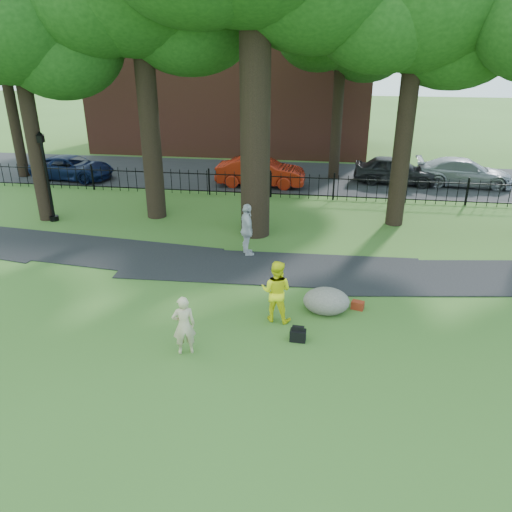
% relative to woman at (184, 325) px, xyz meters
% --- Properties ---
extents(ground, '(120.00, 120.00, 0.00)m').
position_rel_woman_xyz_m(ground, '(0.52, 1.20, -0.76)').
color(ground, '#365B1F').
rests_on(ground, ground).
extents(footpath, '(36.07, 3.85, 0.03)m').
position_rel_woman_xyz_m(footpath, '(1.52, 5.10, -0.76)').
color(footpath, black).
rests_on(footpath, ground).
extents(street, '(80.00, 7.00, 0.02)m').
position_rel_woman_xyz_m(street, '(0.52, 17.20, -0.76)').
color(street, black).
rests_on(street, ground).
extents(iron_fence, '(44.00, 0.04, 1.20)m').
position_rel_woman_xyz_m(iron_fence, '(0.52, 13.20, -0.16)').
color(iron_fence, black).
rests_on(iron_fence, ground).
extents(brick_building, '(18.00, 8.00, 12.00)m').
position_rel_woman_xyz_m(brick_building, '(-3.48, 25.20, 5.24)').
color(brick_building, brown).
rests_on(brick_building, ground).
extents(tree_row, '(26.82, 7.96, 12.42)m').
position_rel_woman_xyz_m(tree_row, '(1.04, 9.60, 7.39)').
color(tree_row, black).
rests_on(tree_row, ground).
extents(woman, '(0.65, 0.54, 1.53)m').
position_rel_woman_xyz_m(woman, '(0.00, 0.00, 0.00)').
color(woman, '#C9B38A').
rests_on(woman, ground).
extents(man, '(0.95, 0.80, 1.73)m').
position_rel_woman_xyz_m(man, '(2.01, 1.86, 0.10)').
color(man, '#F4F014').
rests_on(man, ground).
extents(pedestrian, '(0.85, 1.19, 1.88)m').
position_rel_woman_xyz_m(pedestrian, '(0.54, 6.11, 0.17)').
color(pedestrian, '#BCBCC1').
rests_on(pedestrian, ground).
extents(boulder, '(1.51, 1.29, 0.75)m').
position_rel_woman_xyz_m(boulder, '(3.36, 2.51, -0.39)').
color(boulder, '#696357').
rests_on(boulder, ground).
extents(lamppost, '(0.37, 0.37, 3.70)m').
position_rel_woman_xyz_m(lamppost, '(-8.08, 8.54, 1.05)').
color(lamppost, black).
rests_on(lamppost, ground).
extents(backpack, '(0.41, 0.27, 0.30)m').
position_rel_woman_xyz_m(backpack, '(2.68, 0.91, -0.61)').
color(backpack, black).
rests_on(backpack, ground).
extents(red_bag, '(0.39, 0.31, 0.24)m').
position_rel_woman_xyz_m(red_bag, '(4.24, 2.76, -0.65)').
color(red_bag, maroon).
rests_on(red_bag, ground).
extents(red_sedan, '(4.54, 1.62, 1.49)m').
position_rel_woman_xyz_m(red_sedan, '(-0.21, 15.16, -0.02)').
color(red_sedan, '#A61F0C').
rests_on(red_sedan, ground).
extents(navy_van, '(4.68, 2.59, 1.24)m').
position_rel_woman_xyz_m(navy_van, '(-10.48, 15.05, -0.14)').
color(navy_van, '#0B1538').
rests_on(navy_van, ground).
extents(grey_car, '(4.38, 2.12, 1.44)m').
position_rel_woman_xyz_m(grey_car, '(6.71, 16.61, -0.04)').
color(grey_car, black).
rests_on(grey_car, ground).
extents(silver_car, '(4.89, 2.18, 1.39)m').
position_rel_woman_xyz_m(silver_car, '(10.16, 16.70, -0.07)').
color(silver_car, gray).
rests_on(silver_car, ground).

